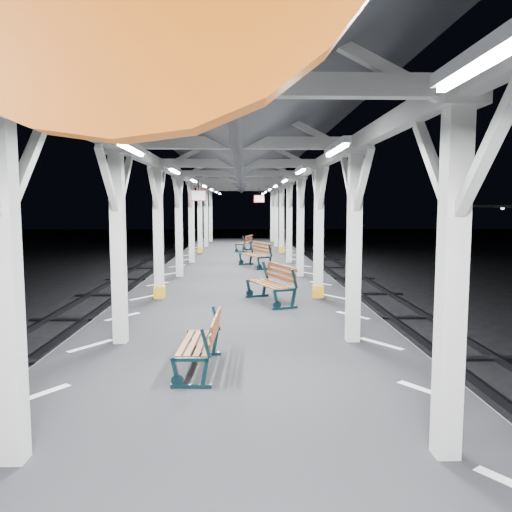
{
  "coord_description": "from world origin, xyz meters",
  "views": [
    {
      "loc": [
        0.11,
        -10.43,
        3.35
      ],
      "look_at": [
        0.4,
        0.86,
        2.2
      ],
      "focal_mm": 35.0,
      "sensor_mm": 36.0,
      "label": 1
    }
  ],
  "objects_px": {
    "bench_near": "(204,341)",
    "bench_extra": "(246,243)",
    "bench_mid": "(274,283)",
    "bench_far": "(257,254)"
  },
  "relations": [
    {
      "from": "bench_mid",
      "to": "bench_extra",
      "type": "xyz_separation_m",
      "value": [
        -0.62,
        13.72,
        -0.05
      ]
    },
    {
      "from": "bench_mid",
      "to": "bench_extra",
      "type": "distance_m",
      "value": 13.73
    },
    {
      "from": "bench_mid",
      "to": "bench_far",
      "type": "xyz_separation_m",
      "value": [
        -0.21,
        6.99,
        0.01
      ]
    },
    {
      "from": "bench_near",
      "to": "bench_extra",
      "type": "height_order",
      "value": "bench_extra"
    },
    {
      "from": "bench_near",
      "to": "bench_far",
      "type": "height_order",
      "value": "bench_far"
    },
    {
      "from": "bench_mid",
      "to": "bench_far",
      "type": "height_order",
      "value": "bench_far"
    },
    {
      "from": "bench_near",
      "to": "bench_extra",
      "type": "distance_m",
      "value": 18.68
    },
    {
      "from": "bench_far",
      "to": "bench_extra",
      "type": "xyz_separation_m",
      "value": [
        -0.41,
        6.73,
        -0.06
      ]
    },
    {
      "from": "bench_far",
      "to": "bench_extra",
      "type": "bearing_deg",
      "value": 69.98
    },
    {
      "from": "bench_mid",
      "to": "bench_extra",
      "type": "height_order",
      "value": "bench_mid"
    }
  ]
}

